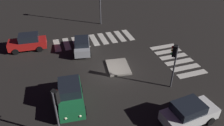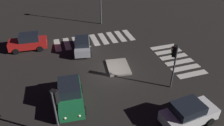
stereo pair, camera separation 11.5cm
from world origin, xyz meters
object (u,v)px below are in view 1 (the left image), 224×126
object	(u,v)px
car_white	(189,113)
car_silver	(82,45)
traffic_island	(118,67)
traffic_light_south	(174,57)
traffic_light_west	(56,103)
car_green	(70,95)
car_red	(28,42)

from	to	relation	value
car_white	car_silver	size ratio (longest dim) A/B	1.05
traffic_island	traffic_light_south	world-z (taller)	traffic_light_south
car_white	traffic_light_west	world-z (taller)	traffic_light_west
car_green	traffic_light_south	bearing A→B (deg)	91.70
car_silver	car_green	size ratio (longest dim) A/B	0.91
traffic_island	car_green	xyz separation A→B (m)	(-3.71, 5.37, 0.85)
car_white	car_green	world-z (taller)	car_green
car_silver	traffic_light_west	bearing A→B (deg)	171.77
car_green	car_white	bearing A→B (deg)	64.88
car_green	traffic_island	bearing A→B (deg)	129.84
car_white	traffic_light_south	xyz separation A→B (m)	(4.07, -0.87, 2.27)
traffic_island	car_red	xyz separation A→B (m)	(6.85, 8.56, 0.81)
traffic_island	traffic_light_south	size ratio (longest dim) A/B	0.76
car_green	traffic_light_west	bearing A→B (deg)	-16.52
traffic_island	car_white	world-z (taller)	car_white
car_white	traffic_light_south	bearing A→B (deg)	72.24
traffic_island	car_white	bearing A→B (deg)	-163.31
traffic_light_west	traffic_light_south	xyz separation A→B (m)	(2.34, -9.89, 0.15)
car_white	traffic_light_west	distance (m)	9.42
car_white	car_green	xyz separation A→B (m)	(4.60, 7.87, 0.04)
car_red	car_green	xyz separation A→B (m)	(-10.57, -3.19, 0.04)
car_white	car_red	world-z (taller)	car_red
traffic_island	traffic_light_west	distance (m)	9.72
car_green	traffic_light_south	size ratio (longest dim) A/B	1.09
traffic_island	car_red	world-z (taller)	car_red
traffic_island	car_silver	distance (m)	5.23
traffic_island	car_white	xyz separation A→B (m)	(-8.31, -2.49, 0.81)
car_white	traffic_light_south	distance (m)	4.74
traffic_island	car_green	world-z (taller)	car_green
car_red	car_green	distance (m)	11.04
traffic_island	car_red	size ratio (longest dim) A/B	0.73
car_green	traffic_light_south	xyz separation A→B (m)	(-0.54, -8.74, 2.22)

